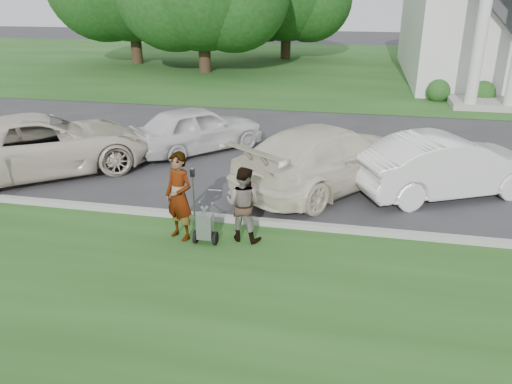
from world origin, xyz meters
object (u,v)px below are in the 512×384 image
(car_c, at_px, (328,157))
(car_b, at_px, (198,129))
(person_left, at_px, (179,197))
(striping_cart, at_px, (205,227))
(car_a, at_px, (42,144))
(person_right, at_px, (243,205))
(parking_meter_near, at_px, (193,190))
(car_d, at_px, (448,166))

(car_c, bearing_deg, car_b, 6.66)
(person_left, bearing_deg, car_c, 77.82)
(striping_cart, height_order, person_left, person_left)
(car_a, distance_m, car_c, 7.98)
(person_right, xyz_separation_m, car_b, (-2.86, 5.82, -0.05))
(car_b, bearing_deg, car_a, 80.72)
(parking_meter_near, bearing_deg, car_b, 107.02)
(car_a, bearing_deg, car_b, -90.83)
(car_c, distance_m, car_d, 3.00)
(striping_cart, xyz_separation_m, car_c, (2.19, 3.78, 0.44))
(person_left, xyz_separation_m, car_c, (2.77, 3.64, -0.11))
(striping_cart, height_order, car_b, car_b)
(car_d, bearing_deg, car_c, 64.88)
(car_a, bearing_deg, parking_meter_near, -154.22)
(person_right, height_order, parking_meter_near, person_right)
(parking_meter_near, xyz_separation_m, car_a, (-5.26, 2.42, 0.00))
(parking_meter_near, height_order, car_a, car_a)
(person_right, relative_size, car_d, 0.34)
(striping_cart, xyz_separation_m, car_b, (-2.14, 6.16, 0.36))
(striping_cart, relative_size, car_a, 0.16)
(car_a, bearing_deg, car_c, -125.72)
(person_left, xyz_separation_m, car_b, (-1.56, 6.02, -0.19))
(car_b, bearing_deg, car_d, -155.53)
(car_b, height_order, car_c, car_c)
(person_left, height_order, car_b, person_left)
(car_d, bearing_deg, striping_cart, 100.29)
(parking_meter_near, distance_m, car_b, 5.57)
(striping_cart, relative_size, car_b, 0.22)
(car_c, bearing_deg, person_right, 102.29)
(person_right, distance_m, car_c, 3.74)
(person_left, relative_size, parking_meter_near, 1.42)
(car_a, bearing_deg, person_right, -153.68)
(striping_cart, bearing_deg, parking_meter_near, 121.00)
(person_left, xyz_separation_m, parking_meter_near, (0.07, 0.69, -0.10))
(person_left, relative_size, car_c, 0.33)
(striping_cart, xyz_separation_m, person_right, (0.72, 0.34, 0.41))
(striping_cart, xyz_separation_m, person_left, (-0.58, 0.14, 0.55))
(person_left, bearing_deg, striping_cart, 11.69)
(person_right, xyz_separation_m, car_c, (1.47, 3.44, 0.03))
(car_a, relative_size, car_d, 1.27)
(striping_cart, height_order, car_c, car_c)
(car_a, xyz_separation_m, car_b, (3.63, 2.91, -0.09))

